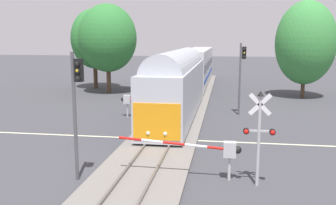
{
  "coord_description": "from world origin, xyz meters",
  "views": [
    {
      "loc": [
        3.84,
        -22.82,
        6.42
      ],
      "look_at": [
        -0.07,
        2.29,
        2.0
      ],
      "focal_mm": 39.8,
      "sensor_mm": 36.0,
      "label": 1
    }
  ],
  "objects_px": {
    "crossing_gate_near": "(216,149)",
    "pine_left_background": "(94,39)",
    "commuter_train": "(190,72)",
    "crossing_signal_mast": "(259,129)",
    "oak_far_right": "(306,43)",
    "crossing_gate_far": "(134,100)",
    "oak_behind_train": "(108,38)",
    "traffic_signal_median": "(77,96)",
    "traffic_signal_far_side": "(242,67)"
  },
  "relations": [
    {
      "from": "crossing_gate_near",
      "to": "pine_left_background",
      "type": "relative_size",
      "value": 0.57
    },
    {
      "from": "commuter_train",
      "to": "crossing_signal_mast",
      "type": "height_order",
      "value": "commuter_train"
    },
    {
      "from": "commuter_train",
      "to": "pine_left_background",
      "type": "xyz_separation_m",
      "value": [
        -12.79,
        5.46,
        3.5
      ]
    },
    {
      "from": "commuter_train",
      "to": "pine_left_background",
      "type": "distance_m",
      "value": 14.34
    },
    {
      "from": "commuter_train",
      "to": "oak_far_right",
      "type": "height_order",
      "value": "oak_far_right"
    },
    {
      "from": "crossing_signal_mast",
      "to": "crossing_gate_far",
      "type": "height_order",
      "value": "crossing_signal_mast"
    },
    {
      "from": "oak_far_right",
      "to": "oak_behind_train",
      "type": "height_order",
      "value": "oak_far_right"
    },
    {
      "from": "commuter_train",
      "to": "oak_far_right",
      "type": "distance_m",
      "value": 12.67
    },
    {
      "from": "commuter_train",
      "to": "traffic_signal_median",
      "type": "bearing_deg",
      "value": -96.01
    },
    {
      "from": "crossing_signal_mast",
      "to": "traffic_signal_median",
      "type": "distance_m",
      "value": 8.08
    },
    {
      "from": "crossing_signal_mast",
      "to": "crossing_gate_far",
      "type": "bearing_deg",
      "value": 123.64
    },
    {
      "from": "crossing_signal_mast",
      "to": "traffic_signal_far_side",
      "type": "xyz_separation_m",
      "value": [
        -0.19,
        15.45,
        1.45
      ]
    },
    {
      "from": "crossing_signal_mast",
      "to": "crossing_gate_far",
      "type": "xyz_separation_m",
      "value": [
        -8.84,
        13.29,
        -1.16
      ]
    },
    {
      "from": "traffic_signal_median",
      "to": "crossing_gate_far",
      "type": "bearing_deg",
      "value": 93.67
    },
    {
      "from": "crossing_gate_far",
      "to": "pine_left_background",
      "type": "bearing_deg",
      "value": 119.09
    },
    {
      "from": "traffic_signal_far_side",
      "to": "commuter_train",
      "type": "bearing_deg",
      "value": 119.6
    },
    {
      "from": "crossing_gate_near",
      "to": "crossing_signal_mast",
      "type": "height_order",
      "value": "crossing_signal_mast"
    },
    {
      "from": "crossing_signal_mast",
      "to": "oak_behind_train",
      "type": "xyz_separation_m",
      "value": [
        -15.14,
        26.2,
        3.82
      ]
    },
    {
      "from": "crossing_signal_mast",
      "to": "pine_left_background",
      "type": "relative_size",
      "value": 0.42
    },
    {
      "from": "oak_behind_train",
      "to": "pine_left_background",
      "type": "bearing_deg",
      "value": 128.44
    },
    {
      "from": "commuter_train",
      "to": "oak_far_right",
      "type": "relative_size",
      "value": 4.17
    },
    {
      "from": "traffic_signal_far_side",
      "to": "oak_far_right",
      "type": "distance_m",
      "value": 12.9
    },
    {
      "from": "oak_behind_train",
      "to": "crossing_gate_near",
      "type": "bearing_deg",
      "value": -62.64
    },
    {
      "from": "pine_left_background",
      "to": "oak_behind_train",
      "type": "bearing_deg",
      "value": -51.56
    },
    {
      "from": "crossing_gate_near",
      "to": "crossing_gate_far",
      "type": "relative_size",
      "value": 1.02
    },
    {
      "from": "traffic_signal_median",
      "to": "crossing_signal_mast",
      "type": "bearing_deg",
      "value": 4.06
    },
    {
      "from": "traffic_signal_far_side",
      "to": "pine_left_background",
      "type": "bearing_deg",
      "value": 141.04
    },
    {
      "from": "crossing_gate_near",
      "to": "traffic_signal_median",
      "type": "height_order",
      "value": "traffic_signal_median"
    },
    {
      "from": "crossing_gate_near",
      "to": "oak_behind_train",
      "type": "xyz_separation_m",
      "value": [
        -13.31,
        25.72,
        4.95
      ]
    },
    {
      "from": "commuter_train",
      "to": "oak_behind_train",
      "type": "distance_m",
      "value": 10.6
    },
    {
      "from": "oak_far_right",
      "to": "crossing_signal_mast",
      "type": "bearing_deg",
      "value": -104.72
    },
    {
      "from": "traffic_signal_far_side",
      "to": "oak_far_right",
      "type": "bearing_deg",
      "value": 56.5
    },
    {
      "from": "traffic_signal_far_side",
      "to": "crossing_gate_near",
      "type": "bearing_deg",
      "value": -96.26
    },
    {
      "from": "crossing_signal_mast",
      "to": "pine_left_background",
      "type": "distance_m",
      "value": 35.19
    },
    {
      "from": "crossing_signal_mast",
      "to": "oak_far_right",
      "type": "bearing_deg",
      "value": 75.28
    },
    {
      "from": "crossing_gate_far",
      "to": "oak_behind_train",
      "type": "bearing_deg",
      "value": 115.99
    },
    {
      "from": "crossing_gate_far",
      "to": "commuter_train",
      "type": "bearing_deg",
      "value": 72.52
    },
    {
      "from": "crossing_gate_far",
      "to": "pine_left_background",
      "type": "height_order",
      "value": "pine_left_background"
    },
    {
      "from": "oak_far_right",
      "to": "oak_behind_train",
      "type": "relative_size",
      "value": 1.0
    },
    {
      "from": "crossing_signal_mast",
      "to": "crossing_gate_far",
      "type": "distance_m",
      "value": 16.0
    },
    {
      "from": "oak_far_right",
      "to": "pine_left_background",
      "type": "distance_m",
      "value": 25.26
    },
    {
      "from": "crossing_signal_mast",
      "to": "traffic_signal_median",
      "type": "height_order",
      "value": "traffic_signal_median"
    },
    {
      "from": "crossing_gate_near",
      "to": "pine_left_background",
      "type": "xyz_separation_m",
      "value": [
        -16.28,
        29.46,
        4.86
      ]
    },
    {
      "from": "traffic_signal_far_side",
      "to": "oak_behind_train",
      "type": "bearing_deg",
      "value": 144.28
    },
    {
      "from": "oak_far_right",
      "to": "commuter_train",
      "type": "bearing_deg",
      "value": -172.49
    },
    {
      "from": "commuter_train",
      "to": "pine_left_background",
      "type": "height_order",
      "value": "pine_left_background"
    },
    {
      "from": "crossing_gate_far",
      "to": "oak_far_right",
      "type": "xyz_separation_m",
      "value": [
        15.7,
        12.8,
        4.5
      ]
    },
    {
      "from": "traffic_signal_far_side",
      "to": "traffic_signal_median",
      "type": "distance_m",
      "value": 17.8
    },
    {
      "from": "commuter_train",
      "to": "crossing_gate_near",
      "type": "bearing_deg",
      "value": -81.73
    },
    {
      "from": "crossing_gate_near",
      "to": "oak_far_right",
      "type": "xyz_separation_m",
      "value": [
        8.68,
        25.61,
        4.47
      ]
    }
  ]
}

